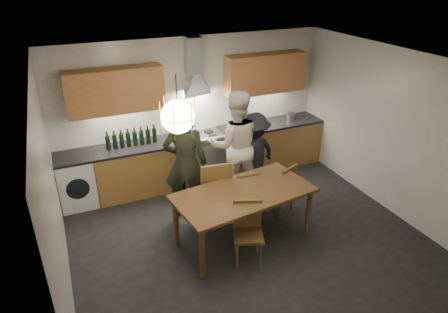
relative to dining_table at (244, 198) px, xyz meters
name	(u,v)px	position (x,y,z in m)	size (l,w,h in m)	color
ground	(246,236)	(0.08, 0.04, -0.73)	(5.00, 5.00, 0.00)	black
room_shell	(250,132)	(0.08, 0.04, 0.98)	(5.02, 4.52, 2.61)	white
counter_run	(201,157)	(0.11, 1.99, -0.28)	(5.00, 0.62, 0.90)	#B78746
range_stove	(200,158)	(0.08, 1.98, -0.29)	(0.90, 0.60, 0.92)	silver
wall_fixtures	(196,81)	(0.08, 2.11, 1.15)	(4.30, 0.54, 1.10)	tan
pendant_lamp	(178,117)	(-0.92, -0.06, 1.37)	(0.43, 0.43, 0.70)	black
dining_table	(244,198)	(0.00, 0.00, 0.00)	(2.06, 1.22, 0.82)	brown
chair_back_left	(215,188)	(-0.19, 0.60, -0.12)	(0.54, 0.54, 1.06)	brown
chair_back_mid	(246,192)	(0.28, 0.49, -0.24)	(0.42, 0.42, 0.85)	brown
chair_back_right	(284,186)	(0.91, 0.40, -0.23)	(0.51, 0.51, 0.86)	brown
chair_front	(248,227)	(-0.11, -0.36, -0.23)	(0.50, 0.50, 0.87)	brown
person_left	(186,164)	(-0.53, 0.95, 0.20)	(0.68, 0.44, 1.86)	black
person_mid	(236,145)	(0.45, 1.23, 0.22)	(0.92, 0.72, 1.90)	silver
person_right	(254,154)	(0.77, 1.19, 0.01)	(0.96, 0.55, 1.48)	black
mixing_bowl	(260,125)	(1.27, 1.90, 0.20)	(0.26, 0.26, 0.06)	#ACACB0
stock_pot	(291,116)	(2.03, 2.03, 0.23)	(0.17, 0.17, 0.12)	#B9B9BC
wine_bottles	(132,137)	(-1.13, 2.01, 0.33)	(0.86, 0.08, 0.32)	black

